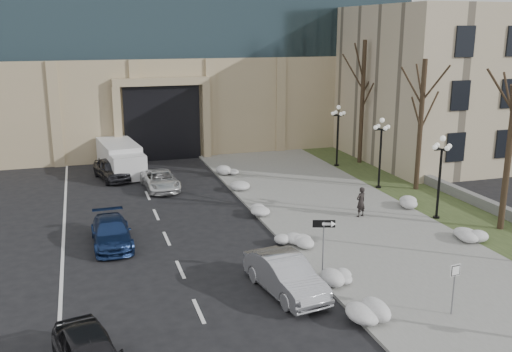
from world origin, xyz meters
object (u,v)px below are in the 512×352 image
Objects in this scene: car_b at (285,275)px; lamppost_b at (441,166)px; car_e at (111,169)px; pedestrian at (361,202)px; box_truck at (121,159)px; lamppost_c at (381,144)px; car_d at (160,180)px; lamppost_d at (338,127)px; one_way_sign at (328,231)px; keep_sign at (455,279)px; car_c at (111,233)px.

lamppost_b reaches higher than car_b.
pedestrian is (12.74, -12.87, 0.23)m from car_e.
box_truck is 18.70m from lamppost_c.
car_d is at bearing 162.87° from lamppost_c.
lamppost_d reaches higher than box_truck.
pedestrian is 0.36× the size of lamppost_c.
one_way_sign reaches higher than keep_sign.
car_e is (-5.56, 20.31, -0.03)m from car_b.
pedestrian is at bearing -128.01° from lamppost_c.
lamppost_d is (0.00, 6.50, 0.00)m from lamppost_c.
lamppost_d is at bearing 80.95° from one_way_sign.
car_d is 5.79m from box_truck.
lamppost_d is (11.15, 19.00, 2.31)m from car_b.
car_b is at bearing -50.68° from car_c.
lamppost_b is 13.00m from lamppost_d.
one_way_sign is 1.27× the size of keep_sign.
lamppost_b is at bearing -5.82° from car_c.
car_c is 2.64× the size of pedestrian.
lamppost_c is at bearing -146.67° from pedestrian.
car_b is 2.73× the size of pedestrian.
car_e is at bearing 125.75° from car_d.
lamppost_d is (5.98, 22.70, 1.54)m from keep_sign.
car_d is at bearing -63.51° from car_e.
car_d is (3.70, 9.33, -0.04)m from car_c.
pedestrian is at bearing -47.17° from car_d.
lamppost_d is at bearing 5.60° from car_d.
lamppost_c is (5.98, 16.20, 1.54)m from keep_sign.
pedestrian is (13.53, 0.01, 0.32)m from car_c.
car_b is 0.66× the size of box_truck.
lamppost_b is (16.71, -14.30, 2.33)m from car_e.
keep_sign is at bearing -104.75° from lamppost_d.
car_e reaches higher than car_d.
pedestrian reaches higher than car_e.
lamppost_b is at bearing -90.00° from lamppost_d.
lamppost_c reaches higher than keep_sign.
pedestrian is at bearing -58.23° from car_e.
lamppost_b reaches higher than one_way_sign.
lamppost_c is (17.49, 5.08, 2.42)m from car_c.
car_e is 16.92m from lamppost_d.
one_way_sign reaches higher than box_truck.
pedestrian reaches higher than car_c.
one_way_sign is 5.39m from keep_sign.
box_truck is at bearing 134.64° from lamppost_b.
car_d is 4.60m from car_e.
lamppost_d reaches higher than car_e.
lamppost_c reaches higher than car_e.
lamppost_b is at bearing -90.00° from lamppost_c.
car_c is 21.12m from lamppost_d.
one_way_sign is at bearing 34.35° from pedestrian.
keep_sign is at bearing -110.25° from lamppost_c.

